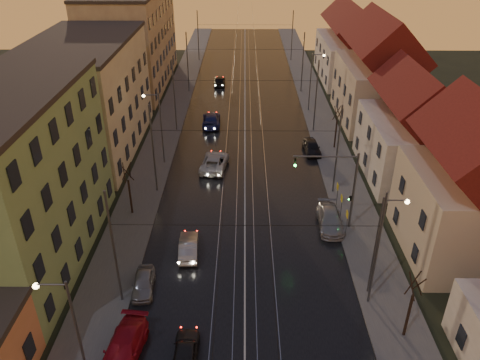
{
  "coord_description": "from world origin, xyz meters",
  "views": [
    {
      "loc": [
        -0.11,
        -15.34,
        23.53
      ],
      "look_at": [
        -0.46,
        22.07,
        2.42
      ],
      "focal_mm": 35.0,
      "sensor_mm": 36.0,
      "label": 1
    }
  ],
  "objects_px": {
    "traffic_light_mast": "(343,182)",
    "driving_car_0": "(186,352)",
    "driving_car_4": "(220,81)",
    "parked_right_2": "(312,147)",
    "parked_left_2": "(123,349)",
    "street_lamp_2": "(158,122)",
    "parked_left_3": "(143,283)",
    "driving_car_3": "(211,120)",
    "street_lamp_0": "(71,327)",
    "driving_car_2": "(215,162)",
    "street_lamp_3": "(313,76)",
    "driving_car_1": "(189,246)",
    "street_lamp_1": "(382,237)",
    "parked_right_1": "(330,220)"
  },
  "relations": [
    {
      "from": "driving_car_0",
      "to": "driving_car_3",
      "type": "height_order",
      "value": "driving_car_3"
    },
    {
      "from": "street_lamp_2",
      "to": "driving_car_4",
      "type": "height_order",
      "value": "street_lamp_2"
    },
    {
      "from": "street_lamp_1",
      "to": "parked_left_2",
      "type": "xyz_separation_m",
      "value": [
        -16.46,
        -5.83,
        -4.15
      ]
    },
    {
      "from": "street_lamp_0",
      "to": "driving_car_2",
      "type": "xyz_separation_m",
      "value": [
        5.87,
        26.9,
        -4.12
      ]
    },
    {
      "from": "street_lamp_0",
      "to": "driving_car_2",
      "type": "distance_m",
      "value": 27.84
    },
    {
      "from": "traffic_light_mast",
      "to": "driving_car_0",
      "type": "relative_size",
      "value": 1.88
    },
    {
      "from": "street_lamp_2",
      "to": "driving_car_4",
      "type": "relative_size",
      "value": 1.85
    },
    {
      "from": "driving_car_4",
      "to": "parked_left_3",
      "type": "relative_size",
      "value": 1.18
    },
    {
      "from": "traffic_light_mast",
      "to": "driving_car_2",
      "type": "height_order",
      "value": "traffic_light_mast"
    },
    {
      "from": "street_lamp_2",
      "to": "street_lamp_3",
      "type": "bearing_deg",
      "value": 41.31
    },
    {
      "from": "traffic_light_mast",
      "to": "parked_left_2",
      "type": "xyz_separation_m",
      "value": [
        -15.35,
        -13.83,
        -3.86
      ]
    },
    {
      "from": "driving_car_1",
      "to": "parked_right_2",
      "type": "height_order",
      "value": "parked_right_2"
    },
    {
      "from": "street_lamp_1",
      "to": "traffic_light_mast",
      "type": "height_order",
      "value": "street_lamp_1"
    },
    {
      "from": "parked_left_3",
      "to": "driving_car_3",
      "type": "bearing_deg",
      "value": 80.51
    },
    {
      "from": "driving_car_2",
      "to": "parked_right_1",
      "type": "xyz_separation_m",
      "value": [
        10.6,
        -10.7,
        -0.05
      ]
    },
    {
      "from": "driving_car_1",
      "to": "parked_left_3",
      "type": "relative_size",
      "value": 1.13
    },
    {
      "from": "street_lamp_2",
      "to": "driving_car_2",
      "type": "bearing_deg",
      "value": -10.62
    },
    {
      "from": "parked_right_2",
      "to": "street_lamp_3",
      "type": "bearing_deg",
      "value": 79.55
    },
    {
      "from": "parked_right_1",
      "to": "parked_right_2",
      "type": "distance_m",
      "value": 14.61
    },
    {
      "from": "parked_left_2",
      "to": "parked_right_1",
      "type": "distance_m",
      "value": 20.33
    },
    {
      "from": "driving_car_0",
      "to": "parked_left_2",
      "type": "distance_m",
      "value": 3.79
    },
    {
      "from": "driving_car_1",
      "to": "parked_right_1",
      "type": "distance_m",
      "value": 12.45
    },
    {
      "from": "street_lamp_3",
      "to": "street_lamp_1",
      "type": "bearing_deg",
      "value": -90.0
    },
    {
      "from": "driving_car_2",
      "to": "driving_car_3",
      "type": "distance_m",
      "value": 11.91
    },
    {
      "from": "driving_car_1",
      "to": "parked_right_2",
      "type": "relative_size",
      "value": 0.99
    },
    {
      "from": "driving_car_2",
      "to": "traffic_light_mast",
      "type": "bearing_deg",
      "value": 142.76
    },
    {
      "from": "driving_car_4",
      "to": "parked_right_2",
      "type": "height_order",
      "value": "driving_car_4"
    },
    {
      "from": "parked_left_2",
      "to": "parked_right_2",
      "type": "distance_m",
      "value": 32.31
    },
    {
      "from": "traffic_light_mast",
      "to": "parked_left_3",
      "type": "relative_size",
      "value": 1.98
    },
    {
      "from": "driving_car_0",
      "to": "parked_right_1",
      "type": "distance_m",
      "value": 17.89
    },
    {
      "from": "street_lamp_3",
      "to": "traffic_light_mast",
      "type": "xyz_separation_m",
      "value": [
        -1.11,
        -28.0,
        -0.29
      ]
    },
    {
      "from": "parked_left_2",
      "to": "driving_car_1",
      "type": "bearing_deg",
      "value": 80.76
    },
    {
      "from": "street_lamp_0",
      "to": "street_lamp_3",
      "type": "bearing_deg",
      "value": 67.52
    },
    {
      "from": "street_lamp_3",
      "to": "parked_left_2",
      "type": "height_order",
      "value": "street_lamp_3"
    },
    {
      "from": "street_lamp_0",
      "to": "traffic_light_mast",
      "type": "distance_m",
      "value": 23.42
    },
    {
      "from": "street_lamp_3",
      "to": "street_lamp_0",
      "type": "bearing_deg",
      "value": -112.48
    },
    {
      "from": "driving_car_0",
      "to": "driving_car_1",
      "type": "relative_size",
      "value": 0.93
    },
    {
      "from": "parked_right_2",
      "to": "parked_left_2",
      "type": "bearing_deg",
      "value": -121.52
    },
    {
      "from": "street_lamp_2",
      "to": "driving_car_3",
      "type": "bearing_deg",
      "value": 66.05
    },
    {
      "from": "street_lamp_2",
      "to": "parked_right_1",
      "type": "xyz_separation_m",
      "value": [
        16.47,
        -11.8,
        -4.18
      ]
    },
    {
      "from": "street_lamp_1",
      "to": "street_lamp_3",
      "type": "bearing_deg",
      "value": 90.0
    },
    {
      "from": "street_lamp_1",
      "to": "driving_car_2",
      "type": "height_order",
      "value": "street_lamp_1"
    },
    {
      "from": "street_lamp_1",
      "to": "street_lamp_0",
      "type": "bearing_deg",
      "value": -156.28
    },
    {
      "from": "street_lamp_2",
      "to": "parked_right_1",
      "type": "bearing_deg",
      "value": -35.62
    },
    {
      "from": "driving_car_3",
      "to": "parked_right_2",
      "type": "xyz_separation_m",
      "value": [
        11.93,
        -7.95,
        -0.08
      ]
    },
    {
      "from": "driving_car_3",
      "to": "parked_left_2",
      "type": "relative_size",
      "value": 1.07
    },
    {
      "from": "parked_left_3",
      "to": "driving_car_2",
      "type": "bearing_deg",
      "value": 73.85
    },
    {
      "from": "traffic_light_mast",
      "to": "parked_left_2",
      "type": "distance_m",
      "value": 21.01
    },
    {
      "from": "street_lamp_0",
      "to": "driving_car_1",
      "type": "bearing_deg",
      "value": 69.47
    },
    {
      "from": "parked_left_2",
      "to": "parked_right_1",
      "type": "bearing_deg",
      "value": 50.17
    }
  ]
}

